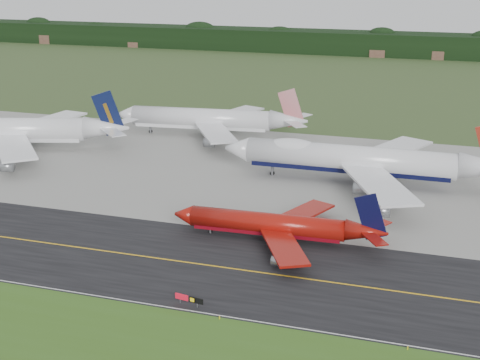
% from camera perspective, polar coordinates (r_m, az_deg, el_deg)
% --- Properties ---
extents(ground, '(600.00, 600.00, 0.00)m').
position_cam_1_polar(ground, '(118.09, -0.78, -6.67)').
color(ground, '#30431F').
rests_on(ground, ground).
extents(taxiway, '(400.00, 32.00, 0.02)m').
position_cam_1_polar(taxiway, '(114.66, -1.40, -7.47)').
color(taxiway, black).
rests_on(taxiway, ground).
extents(apron, '(400.00, 78.00, 0.01)m').
position_cam_1_polar(apron, '(164.06, 4.77, 0.55)').
color(apron, gray).
rests_on(apron, ground).
extents(taxiway_centreline, '(400.00, 0.40, 0.00)m').
position_cam_1_polar(taxiway_centreline, '(114.65, -1.40, -7.46)').
color(taxiway_centreline, gold).
rests_on(taxiway_centreline, taxiway).
extents(taxiway_edge_line, '(400.00, 0.25, 0.00)m').
position_cam_1_polar(taxiway_edge_line, '(101.77, -4.26, -11.06)').
color(taxiway_edge_line, silver).
rests_on(taxiway_edge_line, taxiway).
extents(horizon_treeline, '(700.00, 25.00, 12.00)m').
position_cam_1_polar(horizon_treeline, '(379.54, 12.43, 11.17)').
color(horizon_treeline, black).
rests_on(horizon_treeline, ground).
extents(jet_ba_747, '(67.17, 55.85, 16.94)m').
position_cam_1_polar(jet_ba_747, '(157.07, 10.17, 1.71)').
color(jet_ba_747, white).
rests_on(jet_ba_747, ground).
extents(jet_red_737, '(40.50, 33.08, 10.95)m').
position_cam_1_polar(jet_red_737, '(124.20, 3.31, -3.88)').
color(jet_red_737, maroon).
rests_on(jet_red_737, ground).
extents(jet_navy_gold, '(63.52, 54.07, 16.67)m').
position_cam_1_polar(jet_navy_gold, '(193.03, -18.79, 4.03)').
color(jet_navy_gold, white).
rests_on(jet_navy_gold, ground).
extents(jet_star_tail, '(57.70, 48.02, 15.21)m').
position_cam_1_polar(jet_star_tail, '(197.62, -2.49, 5.19)').
color(jet_star_tail, white).
rests_on(jet_star_tail, ground).
extents(taxiway_sign, '(4.76, 0.90, 1.59)m').
position_cam_1_polar(taxiway_sign, '(102.71, -4.38, -10.07)').
color(taxiway_sign, slate).
rests_on(taxiway_sign, ground).
extents(edge_marker_center, '(0.16, 0.16, 0.50)m').
position_cam_1_polar(edge_marker_center, '(99.32, -1.77, -11.66)').
color(edge_marker_center, yellow).
rests_on(edge_marker_center, ground).
extents(edge_marker_right, '(0.16, 0.16, 0.50)m').
position_cam_1_polar(edge_marker_right, '(95.15, 14.12, -13.73)').
color(edge_marker_right, yellow).
rests_on(edge_marker_right, ground).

